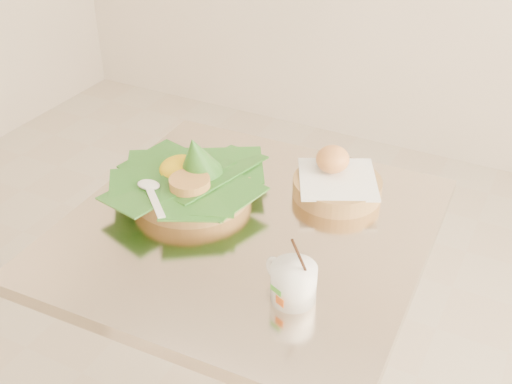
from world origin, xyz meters
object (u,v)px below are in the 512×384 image
at_px(bread_basket, 336,182).
at_px(coffee_mug, 293,282).
at_px(rice_basket, 191,178).
at_px(cafe_table, 248,307).

relative_size(bread_basket, coffee_mug, 1.58).
distance_m(rice_basket, coffee_mug, 0.38).
distance_m(cafe_table, rice_basket, 0.31).
xyz_separation_m(cafe_table, coffee_mug, (0.17, -0.15, 0.26)).
relative_size(cafe_table, bread_basket, 3.47).
bearing_deg(rice_basket, bread_basket, 28.60).
relative_size(rice_basket, bread_basket, 1.48).
distance_m(rice_basket, bread_basket, 0.31).
bearing_deg(coffee_mug, cafe_table, 138.14).
distance_m(cafe_table, bread_basket, 0.33).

